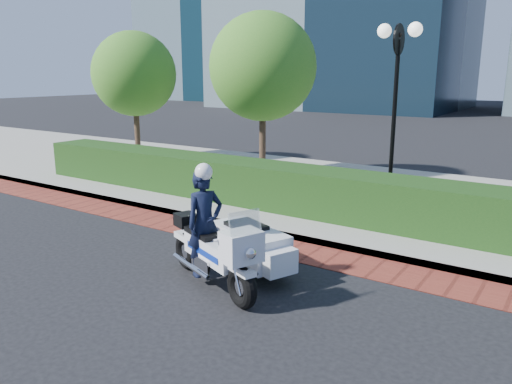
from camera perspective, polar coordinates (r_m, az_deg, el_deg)
The scene contains 8 objects.
ground at distance 8.58m, azimuth -3.46°, elevation -8.97°, with size 120.00×120.00×0.00m, color black.
brick_strip at distance 9.73m, azimuth 1.91°, elevation -6.14°, with size 60.00×1.00×0.01m, color maroon.
sidewalk at distance 13.59m, azimuth 12.01°, elevation -0.43°, with size 60.00×8.00×0.15m, color gray.
hedge_main at distance 11.32m, azimuth 7.57°, elevation -0.04°, with size 18.00×1.20×1.00m, color black.
lamppost at distance 12.12m, azimuth 15.70°, elevation 11.50°, with size 1.02×0.70×4.21m.
tree_a at distance 18.84m, azimuth -13.77°, elevation 12.96°, with size 3.00×3.00×4.58m.
tree_b at distance 15.27m, azimuth 0.77°, elevation 14.08°, with size 3.20×3.20×4.89m.
police_motorcycle at distance 8.00m, azimuth -3.31°, elevation -5.57°, with size 2.29×2.13×1.94m.
Camera 1 is at (4.83, -6.29, 3.27)m, focal length 35.00 mm.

